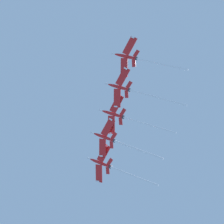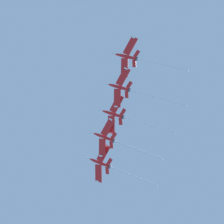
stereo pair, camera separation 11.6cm
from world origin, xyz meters
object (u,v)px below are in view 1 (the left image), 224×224
Objects in this scene: jet_far_left at (136,59)px; jet_centre at (121,116)px; jet_inner_left at (129,90)px; jet_inner_right at (114,141)px; jet_far_right at (108,166)px.

jet_far_left is 0.97× the size of jet_centre.
jet_centre is at bearing 51.20° from jet_inner_left.
jet_far_right is at bearing 48.26° from jet_inner_right.
jet_far_right is (8.81, 9.88, 1.39)m from jet_inner_right.
jet_inner_right is at bearing -131.74° from jet_far_right.
jet_inner_right is 13.31m from jet_far_right.
jet_centre is 1.03× the size of jet_far_right.
jet_centre is (8.34, 10.37, 0.67)m from jet_inner_left.
jet_far_left is 53.70m from jet_far_right.
jet_centre is 12.23m from jet_inner_right.
jet_far_left is 0.99× the size of jet_inner_right.
jet_inner_left reaches higher than jet_inner_right.
jet_inner_right is 1.01× the size of jet_far_right.
jet_far_left reaches higher than jet_centre.
jet_far_right is (16.43, 19.41, 0.54)m from jet_centre.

